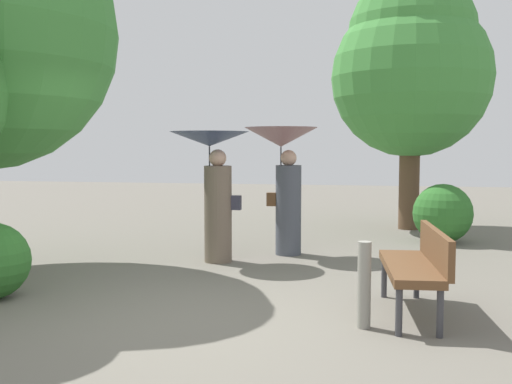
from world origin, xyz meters
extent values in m
plane|color=#6B665B|center=(0.00, 0.00, 0.00)|extent=(40.00, 40.00, 0.00)
cylinder|color=#6B5B4C|center=(-0.44, 2.77, 0.67)|extent=(0.38, 0.38, 1.34)
sphere|color=tan|center=(-0.44, 2.77, 1.45)|extent=(0.24, 0.24, 0.24)
cylinder|color=#333338|center=(-0.56, 2.75, 1.25)|extent=(0.02, 0.02, 0.74)
cone|color=#38476B|center=(-0.56, 2.75, 1.72)|extent=(1.10, 1.10, 0.20)
cube|color=#333342|center=(-0.19, 2.80, 0.83)|extent=(0.14, 0.10, 0.20)
cylinder|color=#474C56|center=(0.44, 3.53, 0.67)|extent=(0.38, 0.38, 1.33)
sphere|color=tan|center=(0.44, 3.53, 1.44)|extent=(0.24, 0.24, 0.24)
cylinder|color=#333338|center=(0.33, 3.51, 1.24)|extent=(0.02, 0.02, 0.73)
cone|color=gray|center=(0.33, 3.51, 1.75)|extent=(1.08, 1.08, 0.29)
cube|color=brown|center=(0.19, 3.50, 0.83)|extent=(0.14, 0.10, 0.20)
cylinder|color=#38383D|center=(1.82, 1.18, 0.22)|extent=(0.06, 0.06, 0.44)
cylinder|color=#38383D|center=(2.16, 1.21, 0.22)|extent=(0.06, 0.06, 0.44)
cylinder|color=#38383D|center=(1.93, -0.16, 0.22)|extent=(0.06, 0.06, 0.44)
cylinder|color=#38383D|center=(2.27, -0.13, 0.22)|extent=(0.06, 0.06, 0.44)
cube|color=brown|center=(2.05, 0.53, 0.46)|extent=(0.56, 1.53, 0.08)
cube|color=brown|center=(2.29, 0.55, 0.66)|extent=(0.18, 1.50, 0.35)
cylinder|color=brown|center=(2.34, 6.76, 1.96)|extent=(0.39, 0.39, 3.92)
sphere|color=#428C3D|center=(2.34, 6.76, 2.94)|extent=(3.06, 3.06, 3.06)
sphere|color=#428C3D|center=(2.34, 6.76, 3.72)|extent=(2.45, 2.45, 2.45)
sphere|color=#2D6B28|center=(2.82, 5.14, 0.49)|extent=(0.99, 0.99, 0.99)
cylinder|color=gray|center=(1.64, 0.02, 0.39)|extent=(0.12, 0.12, 0.78)
camera|label=1|loc=(1.74, -5.33, 1.61)|focal=42.34mm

